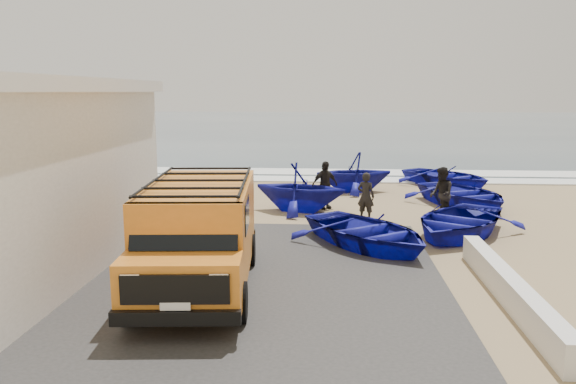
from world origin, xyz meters
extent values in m
plane|color=tan|center=(0.00, 0.00, 0.00)|extent=(160.00, 160.00, 0.00)
cube|color=#393734|center=(-2.00, -2.00, 0.03)|extent=(12.00, 10.00, 0.05)
cube|color=#385166|center=(0.00, 56.00, 0.00)|extent=(180.00, 88.00, 0.01)
cube|color=white|center=(0.00, 12.00, 0.03)|extent=(180.00, 1.60, 0.06)
cube|color=white|center=(0.00, 14.50, 0.02)|extent=(180.00, 2.20, 0.04)
cube|color=black|center=(-3.55, -0.50, 2.60)|extent=(0.08, 0.70, 0.90)
cube|color=silver|center=(5.00, -3.00, 0.28)|extent=(0.35, 6.00, 0.55)
cube|color=orange|center=(-1.13, -2.27, 1.25)|extent=(2.37, 4.31, 1.76)
cube|color=orange|center=(-0.91, -4.81, 0.85)|extent=(2.10, 1.13, 0.96)
cube|color=black|center=(-0.95, -4.31, 1.70)|extent=(1.88, 0.52, 0.76)
cube|color=black|center=(-0.87, -5.31, 0.96)|extent=(1.72, 0.23, 0.48)
cube|color=black|center=(-0.86, -5.34, 0.50)|extent=(2.07, 0.33, 0.23)
cube|color=black|center=(-1.13, -2.32, 2.21)|extent=(2.24, 3.98, 0.06)
cylinder|color=black|center=(-1.89, -4.47, 0.37)|extent=(0.30, 0.76, 0.74)
cylinder|color=black|center=(-2.17, -1.18, 0.37)|extent=(0.30, 0.76, 0.74)
cylinder|color=black|center=(0.00, -4.31, 0.37)|extent=(0.30, 0.76, 0.74)
cylinder|color=black|center=(-0.29, -1.02, 0.37)|extent=(0.30, 0.76, 0.74)
imported|color=#13179A|center=(2.53, 0.73, 0.43)|extent=(4.85, 5.12, 0.86)
imported|color=#13179A|center=(5.17, 2.12, 0.44)|extent=(4.79, 5.18, 0.88)
imported|color=#13179A|center=(0.58, 5.11, 0.83)|extent=(3.77, 3.48, 1.65)
imported|color=#13179A|center=(6.27, 6.38, 0.44)|extent=(4.46, 5.11, 0.88)
imported|color=#13179A|center=(2.56, 9.03, 0.81)|extent=(3.59, 3.28, 1.61)
imported|color=#13179A|center=(6.57, 10.65, 0.43)|extent=(4.93, 5.08, 0.86)
imported|color=black|center=(2.71, 3.93, 0.76)|extent=(0.65, 0.55, 1.52)
imported|color=black|center=(5.06, 4.01, 0.85)|extent=(0.70, 0.87, 1.70)
imported|color=black|center=(1.40, 5.60, 0.83)|extent=(1.05, 0.82, 1.66)
camera|label=1|loc=(1.49, -13.53, 4.01)|focal=35.00mm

